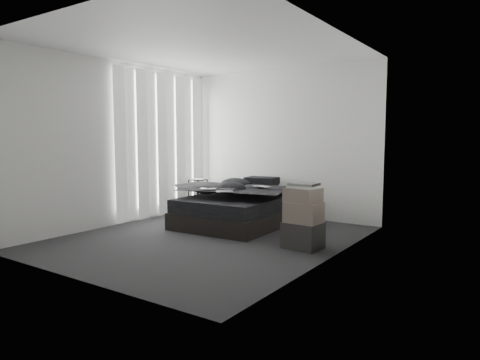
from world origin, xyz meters
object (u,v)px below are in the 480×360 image
Objects in this scene: laptop at (259,183)px; side_stand at (198,195)px; bed at (239,217)px; box_lower at (303,235)px.

laptop is 0.50× the size of side_stand.
side_stand is (-1.69, 0.54, -0.39)m from laptop.
bed is 1.70m from box_lower.
side_stand is 3.17m from box_lower.
bed is 1.48m from side_stand.
bed is 6.24× the size of laptop.
laptop reaches higher than box_lower.
bed is at bearing 152.92° from box_lower.
side_stand reaches higher than box_lower.
laptop reaches higher than side_stand.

